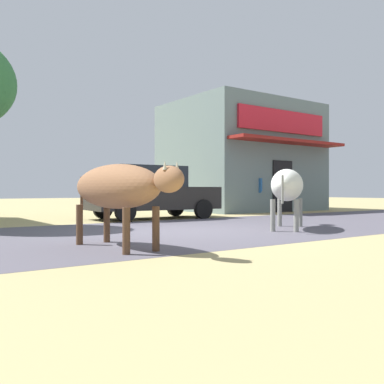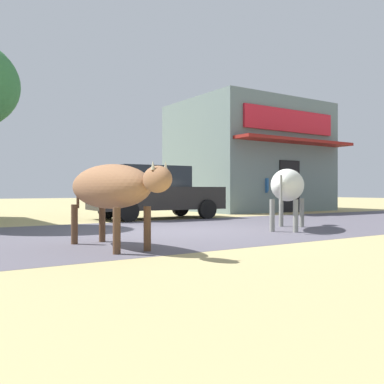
{
  "view_description": "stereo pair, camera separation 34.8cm",
  "coord_description": "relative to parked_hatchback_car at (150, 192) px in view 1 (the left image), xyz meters",
  "views": [
    {
      "loc": [
        -5.31,
        -7.98,
        0.9
      ],
      "look_at": [
        0.55,
        0.25,
        0.85
      ],
      "focal_mm": 40.61,
      "sensor_mm": 36.0,
      "label": 1
    },
    {
      "loc": [
        -5.02,
        -8.17,
        0.9
      ],
      "look_at": [
        0.55,
        0.25,
        0.85
      ],
      "focal_mm": 40.61,
      "sensor_mm": 36.0,
      "label": 2
    }
  ],
  "objects": [
    {
      "name": "ground",
      "position": [
        -1.49,
        -3.81,
        -0.84
      ],
      "size": [
        80.0,
        80.0,
        0.0
      ],
      "primitive_type": "plane",
      "color": "tan"
    },
    {
      "name": "asphalt_road",
      "position": [
        -1.49,
        -3.81,
        -0.84
      ],
      "size": [
        72.0,
        6.03,
        0.0
      ],
      "primitive_type": "cube",
      "color": "#534F5A",
      "rests_on": "ground"
    },
    {
      "name": "storefront_right_club",
      "position": [
        6.48,
        3.02,
        1.54
      ],
      "size": [
        6.09,
        5.95,
        4.75
      ],
      "color": "slate",
      "rests_on": "ground"
    },
    {
      "name": "parked_hatchback_car",
      "position": [
        0.0,
        0.0,
        0.0
      ],
      "size": [
        4.14,
        2.05,
        1.64
      ],
      "color": "black",
      "rests_on": "ground"
    },
    {
      "name": "cow_near_brown",
      "position": [
        -3.85,
        -5.66,
        0.1
      ],
      "size": [
        0.91,
        2.83,
        1.3
      ],
      "color": "#90603F",
      "rests_on": "ground"
    },
    {
      "name": "cow_far_dark",
      "position": [
        0.85,
        -4.87,
        0.16
      ],
      "size": [
        2.44,
        2.01,
        1.38
      ],
      "color": "silver",
      "rests_on": "ground"
    },
    {
      "name": "pedestrian_by_shop",
      "position": [
        5.21,
        0.69,
        0.08
      ],
      "size": [
        0.44,
        0.61,
        1.57
      ],
      "color": "#3F3F47",
      "rests_on": "ground"
    }
  ]
}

